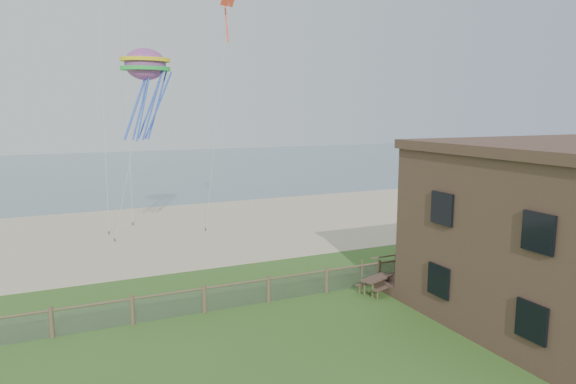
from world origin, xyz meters
The scene contains 8 objects.
ground centered at (0.00, 0.00, 0.00)m, with size 160.00×160.00×0.00m, color #385E20.
sand_beach centered at (0.00, 22.00, 0.00)m, with size 72.00×20.00×0.02m, color #C4B38D.
ocean centered at (0.00, 66.00, 0.00)m, with size 160.00×68.00×0.02m, color slate.
chainlink_fence centered at (0.00, 6.00, 0.55)m, with size 36.20×0.20×1.25m, color brown, non-canonical shape.
motel_deck centered at (13.00, 5.00, 0.25)m, with size 15.00×2.00×0.50m, color brown.
picnic_table centered at (5.19, 5.00, 0.36)m, with size 1.70×1.29×0.72m, color brown, non-canonical shape.
octopus_kite centered at (-3.20, 17.43, 9.84)m, with size 2.95×2.08×6.07m, color #FE6228, non-canonical shape.
kite_red centered at (1.92, 16.89, 14.74)m, with size 1.21×0.70×2.98m, color #F2482A, non-canonical shape.
Camera 1 is at (-8.45, -14.71, 8.64)m, focal length 32.00 mm.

